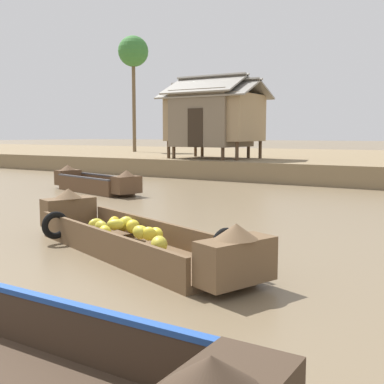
% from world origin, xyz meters
% --- Properties ---
extents(ground_plane, '(300.00, 300.00, 0.00)m').
position_xyz_m(ground_plane, '(0.00, 10.00, 0.00)').
color(ground_plane, '#726047').
extents(banana_boat, '(5.63, 2.87, 0.90)m').
position_xyz_m(banana_boat, '(-0.10, 5.22, 0.29)').
color(banana_boat, brown).
rests_on(banana_boat, ground).
extents(cargo_boat_upstream, '(4.44, 1.96, 0.88)m').
position_xyz_m(cargo_boat_upstream, '(-6.95, 11.51, 0.32)').
color(cargo_boat_upstream, brown).
rests_on(cargo_boat_upstream, ground).
extents(stilt_house_left, '(3.82, 3.54, 4.04)m').
position_xyz_m(stilt_house_left, '(-7.07, 19.85, 2.85)').
color(stilt_house_left, '#4C3826').
rests_on(stilt_house_left, riverbank_strip).
extents(stilt_house_mid_left, '(4.88, 3.38, 3.78)m').
position_xyz_m(stilt_house_mid_left, '(-6.96, 19.93, 2.88)').
color(stilt_house_mid_left, '#4C3826').
rests_on(stilt_house_mid_left, riverbank_strip).
extents(palm_tree_mid, '(2.03, 2.03, 7.72)m').
position_xyz_m(palm_tree_mid, '(-16.26, 25.11, 7.41)').
color(palm_tree_mid, brown).
rests_on(palm_tree_mid, riverbank_strip).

